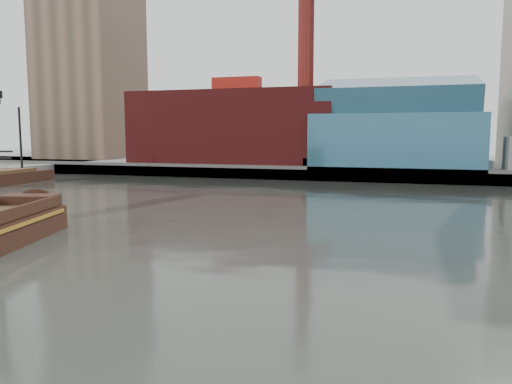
% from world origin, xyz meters
% --- Properties ---
extents(ground, '(400.00, 400.00, 0.00)m').
position_xyz_m(ground, '(0.00, 0.00, 0.00)').
color(ground, '#272A25').
rests_on(ground, ground).
extents(promenade_far, '(220.00, 60.00, 2.00)m').
position_xyz_m(promenade_far, '(0.00, 92.00, 1.00)').
color(promenade_far, slate).
rests_on(promenade_far, ground).
extents(seawall, '(220.00, 1.00, 2.60)m').
position_xyz_m(seawall, '(0.00, 62.50, 1.30)').
color(seawall, '#4C4C49').
rests_on(seawall, ground).
extents(skyline, '(149.00, 45.00, 62.00)m').
position_xyz_m(skyline, '(5.21, 84.56, 24.55)').
color(skyline, brown).
rests_on(skyline, promenade_far).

